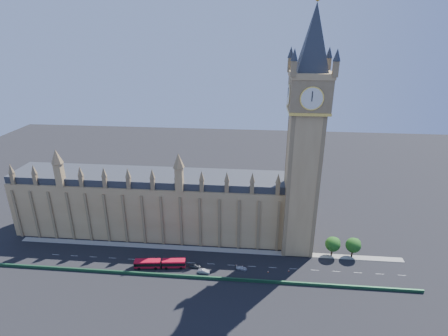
# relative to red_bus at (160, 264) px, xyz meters

# --- Properties ---
(ground) EXTENTS (400.00, 400.00, 0.00)m
(ground) POSITION_rel_red_bus_xyz_m (15.22, 3.99, -1.74)
(ground) COLOR black
(ground) RESTS_ON ground
(palace_westminster) EXTENTS (120.00, 20.00, 28.00)m
(palace_westminster) POSITION_rel_red_bus_xyz_m (-9.78, 25.99, 12.12)
(palace_westminster) COLOR #A68350
(palace_westminster) RESTS_ON ground
(elizabeth_tower) EXTENTS (20.59, 20.59, 105.00)m
(elizabeth_tower) POSITION_rel_red_bus_xyz_m (53.22, 17.98, 52.82)
(elizabeth_tower) COLOR #A68350
(elizabeth_tower) RESTS_ON ground
(bridge_parapet) EXTENTS (160.00, 0.60, 1.20)m
(bridge_parapet) POSITION_rel_red_bus_xyz_m (15.22, -5.01, -1.14)
(bridge_parapet) COLOR #1E4C2D
(bridge_parapet) RESTS_ON ground
(kerb_north) EXTENTS (160.00, 3.00, 0.16)m
(kerb_north) POSITION_rel_red_bus_xyz_m (15.22, 13.49, -1.66)
(kerb_north) COLOR gray
(kerb_north) RESTS_ON ground
(tree_east_near) EXTENTS (6.00, 6.00, 8.50)m
(tree_east_near) POSITION_rel_red_bus_xyz_m (67.45, 14.07, 3.90)
(tree_east_near) COLOR #382619
(tree_east_near) RESTS_ON ground
(tree_east_far) EXTENTS (6.00, 6.00, 8.50)m
(tree_east_far) POSITION_rel_red_bus_xyz_m (75.45, 14.07, 3.90)
(tree_east_far) COLOR #382619
(tree_east_far) RESTS_ON ground
(red_bus) EXTENTS (19.64, 5.02, 3.31)m
(red_bus) POSITION_rel_red_bus_xyz_m (0.00, 0.00, 0.00)
(red_bus) COLOR #B80C23
(red_bus) RESTS_ON ground
(car_grey) EXTENTS (4.61, 2.01, 1.55)m
(car_grey) POSITION_rel_red_bus_xyz_m (13.31, 1.28, -0.97)
(car_grey) COLOR #393B3F
(car_grey) RESTS_ON ground
(car_silver) EXTENTS (4.65, 1.96, 1.49)m
(car_silver) POSITION_rel_red_bus_xyz_m (17.22, -1.62, -1.00)
(car_silver) COLOR #94969B
(car_silver) RESTS_ON ground
(car_white) EXTENTS (4.28, 2.16, 1.19)m
(car_white) POSITION_rel_red_bus_xyz_m (31.32, 1.74, -1.15)
(car_white) COLOR silver
(car_white) RESTS_ON ground
(cone_a) EXTENTS (0.52, 0.52, 0.68)m
(cone_a) POSITION_rel_red_bus_xyz_m (29.22, 3.72, -1.41)
(cone_a) COLOR black
(cone_a) RESTS_ON ground
(cone_b) EXTENTS (0.52, 0.52, 0.66)m
(cone_b) POSITION_rel_red_bus_xyz_m (31.66, 3.32, -1.41)
(cone_b) COLOR black
(cone_b) RESTS_ON ground
(cone_c) EXTENTS (0.46, 0.46, 0.65)m
(cone_c) POSITION_rel_red_bus_xyz_m (41.40, 0.98, -1.42)
(cone_c) COLOR black
(cone_c) RESTS_ON ground
(cone_d) EXTENTS (0.43, 0.43, 0.63)m
(cone_d) POSITION_rel_red_bus_xyz_m (49.22, 2.38, -1.43)
(cone_d) COLOR black
(cone_d) RESTS_ON ground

